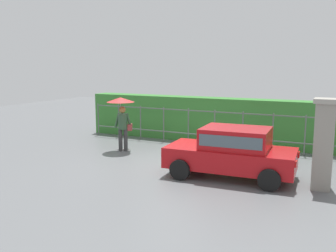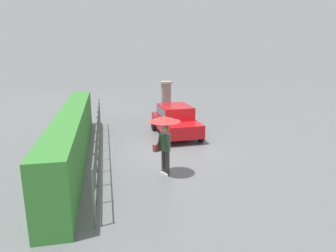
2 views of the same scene
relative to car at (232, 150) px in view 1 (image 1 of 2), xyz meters
name	(u,v)px [view 1 (image 1 of 2)]	position (x,y,z in m)	size (l,w,h in m)	color
ground_plane	(173,163)	(-2.22, 0.65, -0.80)	(40.00, 40.00, 0.00)	slate
car	(232,150)	(0.00, 0.00, 0.00)	(3.82, 2.03, 1.48)	#B71116
pedestrian	(122,111)	(-4.77, 1.47, 0.73)	(1.05, 1.05, 2.06)	#333333
gate_pillar	(324,144)	(2.44, -0.01, 0.44)	(0.60, 0.60, 2.42)	gray
fence_section	(201,126)	(-2.39, 3.69, 0.02)	(10.36, 0.05, 1.50)	#59605B
hedge_row	(209,120)	(-2.39, 4.61, 0.15)	(11.31, 0.90, 1.90)	#387F33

